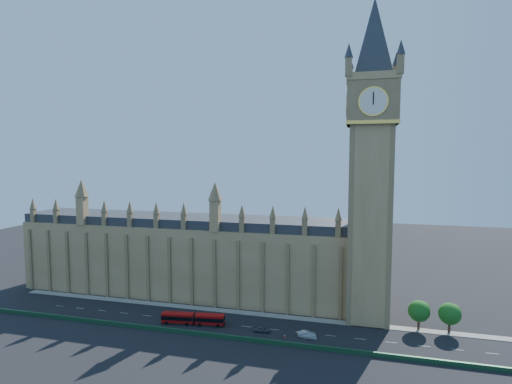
% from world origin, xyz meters
% --- Properties ---
extents(ground, '(400.00, 400.00, 0.00)m').
position_xyz_m(ground, '(0.00, 0.00, 0.00)').
color(ground, black).
rests_on(ground, ground).
extents(palace_westminster, '(120.00, 20.00, 28.00)m').
position_xyz_m(palace_westminster, '(-25.00, 22.00, 13.86)').
color(palace_westminster, '#9A794A').
rests_on(palace_westminster, ground).
extents(elizabeth_tower, '(20.59, 20.59, 105.00)m').
position_xyz_m(elizabeth_tower, '(38.00, 13.99, 54.56)').
color(elizabeth_tower, '#9A794A').
rests_on(elizabeth_tower, ground).
extents(bridge_parapet, '(160.00, 0.60, 1.20)m').
position_xyz_m(bridge_parapet, '(0.00, -9.00, 0.60)').
color(bridge_parapet, '#1E4C2D').
rests_on(bridge_parapet, ground).
extents(kerb_north, '(160.00, 3.00, 0.16)m').
position_xyz_m(kerb_north, '(0.00, 9.50, 0.08)').
color(kerb_north, gray).
rests_on(kerb_north, ground).
extents(tree_east_near, '(6.00, 6.00, 8.50)m').
position_xyz_m(tree_east_near, '(52.22, 10.08, 5.64)').
color(tree_east_near, '#382619').
rests_on(tree_east_near, ground).
extents(tree_east_far, '(6.00, 6.00, 8.50)m').
position_xyz_m(tree_east_far, '(60.22, 10.08, 5.64)').
color(tree_east_far, '#382619').
rests_on(tree_east_far, ground).
extents(red_bus, '(18.78, 5.01, 3.16)m').
position_xyz_m(red_bus, '(-11.54, -2.42, 1.67)').
color(red_bus, '#A80B0B').
rests_on(red_bus, ground).
extents(car_grey, '(4.64, 2.31, 1.52)m').
position_xyz_m(car_grey, '(9.27, -2.42, 0.76)').
color(car_grey, '#46494F').
rests_on(car_grey, ground).
extents(car_silver, '(5.11, 2.36, 1.62)m').
position_xyz_m(car_silver, '(21.84, -2.37, 0.81)').
color(car_silver, '#A8ABB0').
rests_on(car_silver, ground).
extents(car_white, '(4.11, 1.81, 1.17)m').
position_xyz_m(car_white, '(22.70, -3.27, 0.59)').
color(car_white, silver).
rests_on(car_white, ground).
extents(cone_a, '(0.52, 0.52, 0.64)m').
position_xyz_m(cone_a, '(18.80, -0.76, 0.32)').
color(cone_a, black).
rests_on(cone_a, ground).
extents(cone_b, '(0.54, 0.54, 0.75)m').
position_xyz_m(cone_b, '(20.72, -1.54, 0.37)').
color(cone_b, black).
rests_on(cone_b, ground).
extents(cone_c, '(0.47, 0.47, 0.69)m').
position_xyz_m(cone_c, '(15.99, -3.92, 0.34)').
color(cone_c, black).
rests_on(cone_c, ground).
extents(cone_d, '(0.50, 0.50, 0.71)m').
position_xyz_m(cone_d, '(23.47, -3.64, 0.35)').
color(cone_d, black).
rests_on(cone_d, ground).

